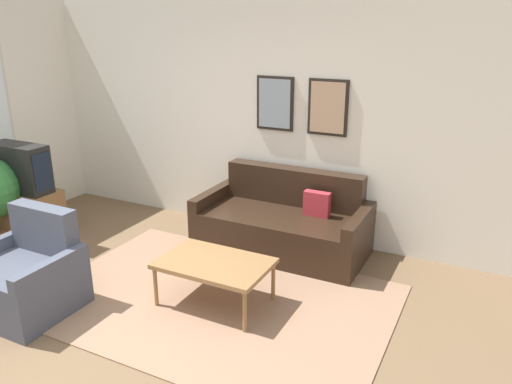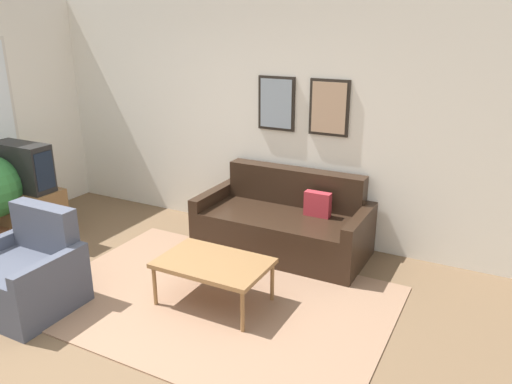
{
  "view_description": "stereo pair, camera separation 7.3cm",
  "coord_description": "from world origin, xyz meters",
  "px_view_note": "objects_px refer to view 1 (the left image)",
  "views": [
    {
      "loc": [
        2.84,
        -2.38,
        2.42
      ],
      "look_at": [
        0.78,
        1.71,
        0.85
      ],
      "focal_mm": 35.0,
      "sensor_mm": 36.0,
      "label": 1
    },
    {
      "loc": [
        2.9,
        -2.35,
        2.42
      ],
      "look_at": [
        0.78,
        1.71,
        0.85
      ],
      "focal_mm": 35.0,
      "sensor_mm": 36.0,
      "label": 2
    }
  ],
  "objects_px": {
    "couch": "(283,224)",
    "armchair": "(26,278)",
    "coffee_table": "(214,265)",
    "tv": "(20,168)"
  },
  "relations": [
    {
      "from": "couch",
      "to": "armchair",
      "type": "xyz_separation_m",
      "value": [
        -1.53,
        -2.11,
        -0.0
      ]
    },
    {
      "from": "coffee_table",
      "to": "tv",
      "type": "height_order",
      "value": "tv"
    },
    {
      "from": "tv",
      "to": "coffee_table",
      "type": "bearing_deg",
      "value": -4.38
    },
    {
      "from": "armchair",
      "to": "tv",
      "type": "bearing_deg",
      "value": 142.87
    },
    {
      "from": "couch",
      "to": "tv",
      "type": "height_order",
      "value": "tv"
    },
    {
      "from": "couch",
      "to": "coffee_table",
      "type": "xyz_separation_m",
      "value": [
        -0.09,
        -1.31,
        0.09
      ]
    },
    {
      "from": "armchair",
      "to": "couch",
      "type": "bearing_deg",
      "value": 57.32
    },
    {
      "from": "tv",
      "to": "armchair",
      "type": "height_order",
      "value": "tv"
    },
    {
      "from": "tv",
      "to": "armchair",
      "type": "relative_size",
      "value": 0.82
    },
    {
      "from": "tv",
      "to": "armchair",
      "type": "xyz_separation_m",
      "value": [
        1.18,
        -1.0,
        -0.59
      ]
    }
  ]
}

